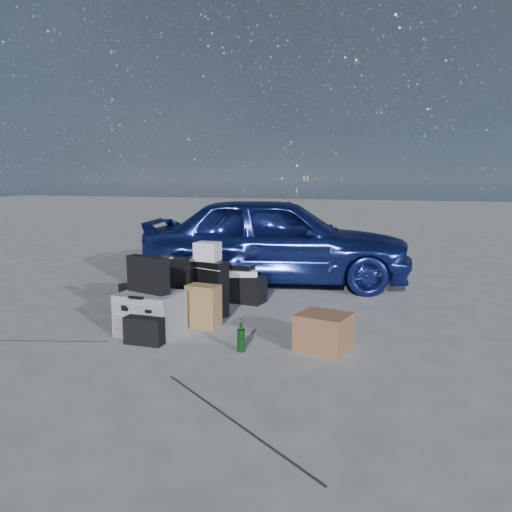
% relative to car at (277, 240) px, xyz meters
% --- Properties ---
extents(ground, '(60.00, 60.00, 0.00)m').
position_rel_car_xyz_m(ground, '(-0.02, -2.60, -0.60)').
color(ground, '#ACACA7').
rests_on(ground, ground).
extents(car, '(3.75, 2.18, 1.20)m').
position_rel_car_xyz_m(car, '(0.00, 0.00, 0.00)').
color(car, '#253796').
rests_on(car, ground).
extents(pelican_case, '(0.53, 0.44, 0.38)m').
position_rel_car_xyz_m(pelican_case, '(-0.44, -2.50, -0.41)').
color(pelican_case, '#9FA2A4').
rests_on(pelican_case, ground).
extents(laptop_bag, '(0.45, 0.22, 0.33)m').
position_rel_car_xyz_m(laptop_bag, '(-0.46, -2.49, -0.05)').
color(laptop_bag, black).
rests_on(laptop_bag, pelican_case).
extents(briefcase, '(0.40, 0.22, 0.30)m').
position_rel_car_xyz_m(briefcase, '(-0.97, -1.98, -0.45)').
color(briefcase, black).
rests_on(briefcase, ground).
extents(suitcase_left, '(0.51, 0.29, 0.63)m').
position_rel_car_xyz_m(suitcase_left, '(-0.52, -2.03, -0.29)').
color(suitcase_left, black).
rests_on(suitcase_left, ground).
extents(suitcase_right, '(0.51, 0.31, 0.57)m').
position_rel_car_xyz_m(suitcase_right, '(-0.23, -1.74, -0.31)').
color(suitcase_right, black).
rests_on(suitcase_right, ground).
extents(white_carton, '(0.24, 0.19, 0.19)m').
position_rel_car_xyz_m(white_carton, '(-0.22, -1.73, 0.07)').
color(white_carton, silver).
rests_on(white_carton, suitcase_right).
extents(duffel_bag, '(0.64, 0.33, 0.31)m').
position_rel_car_xyz_m(duffel_bag, '(-0.12, -1.10, -0.45)').
color(duffel_bag, black).
rests_on(duffel_bag, ground).
extents(flat_box_white, '(0.45, 0.41, 0.07)m').
position_rel_car_xyz_m(flat_box_white, '(-0.10, -1.09, -0.26)').
color(flat_box_white, silver).
rests_on(flat_box_white, duffel_bag).
extents(flat_box_black, '(0.28, 0.21, 0.06)m').
position_rel_car_xyz_m(flat_box_black, '(-0.10, -1.07, -0.20)').
color(flat_box_black, black).
rests_on(flat_box_black, flat_box_white).
extents(kraft_bag, '(0.32, 0.21, 0.41)m').
position_rel_car_xyz_m(kraft_bag, '(-0.07, -2.15, -0.39)').
color(kraft_bag, olive).
rests_on(kraft_bag, ground).
extents(cardboard_box, '(0.47, 0.44, 0.31)m').
position_rel_car_xyz_m(cardboard_box, '(1.14, -2.40, -0.45)').
color(cardboard_box, '#986242').
rests_on(cardboard_box, ground).
extents(messenger_bag, '(0.34, 0.14, 0.24)m').
position_rel_car_xyz_m(messenger_bag, '(-0.34, -2.78, -0.48)').
color(messenger_bag, black).
rests_on(messenger_bag, ground).
extents(green_bottle, '(0.08, 0.08, 0.26)m').
position_rel_car_xyz_m(green_bottle, '(0.51, -2.68, -0.47)').
color(green_bottle, black).
rests_on(green_bottle, ground).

